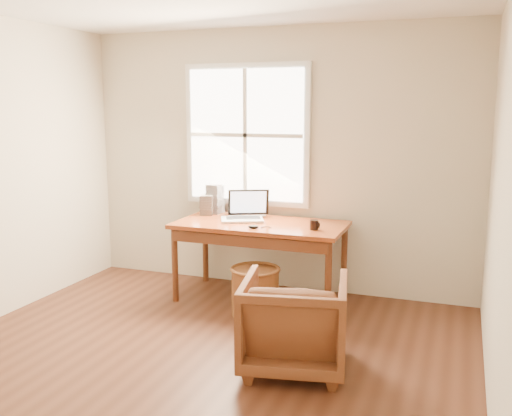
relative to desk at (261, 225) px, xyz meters
The scene contains 11 objects.
room_shell 1.74m from the desk, 90.77° to the right, with size 4.04×4.54×2.64m.
desk is the anchor object (origin of this frame).
armchair 1.55m from the desk, 61.17° to the right, with size 0.72×0.74×0.67m, color brown.
wicker_stool 0.67m from the desk, 76.61° to the right, with size 0.42×0.42×0.42m, color brown.
laptop 0.27m from the desk, behind, with size 0.44×0.46×0.33m, color #B4B7BC, non-canonical shape.
mouse 0.27m from the desk, 84.34° to the right, with size 0.10×0.06×0.03m, color black.
coffee_mug 0.57m from the desk, 12.25° to the right, with size 0.08×0.08×0.09m, color black.
cd_stack_a 0.73m from the desk, 150.38° to the left, with size 0.14×0.12×0.28m, color #AEB2BA.
cd_stack_b 0.68m from the desk, 163.89° to the left, with size 0.13×0.11×0.20m, color #27272C.
cd_stack_c 0.70m from the desk, 154.57° to the left, with size 0.13×0.12×0.30m, color #9D9EAA.
cd_stack_d 0.46m from the desk, 143.60° to the left, with size 0.14×0.12×0.17m, color silver.
Camera 1 is at (1.77, -3.17, 1.84)m, focal length 40.00 mm.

